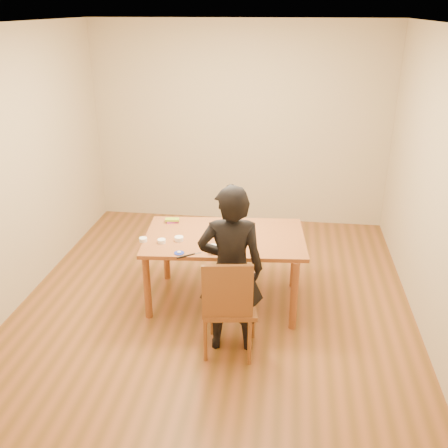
# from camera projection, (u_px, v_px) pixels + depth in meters

# --- Properties ---
(room_shell) EXTENTS (4.00, 4.50, 2.70)m
(room_shell) POSITION_uv_depth(u_px,v_px,m) (220.00, 168.00, 4.98)
(room_shell) COLOR brown
(room_shell) RESTS_ON ground
(dining_table) EXTENTS (1.64, 1.07, 0.04)m
(dining_table) POSITION_uv_depth(u_px,v_px,m) (225.00, 238.00, 4.93)
(dining_table) COLOR brown
(dining_table) RESTS_ON floor
(dining_chair) EXTENTS (0.50, 0.50, 0.04)m
(dining_chair) POSITION_uv_depth(u_px,v_px,m) (230.00, 306.00, 4.32)
(dining_chair) COLOR brown
(dining_chair) RESTS_ON floor
(cake_plate) EXTENTS (0.31, 0.31, 0.02)m
(cake_plate) POSITION_uv_depth(u_px,v_px,m) (228.00, 232.00, 4.98)
(cake_plate) COLOR #AF0B37
(cake_plate) RESTS_ON dining_table
(cake) EXTENTS (0.21, 0.21, 0.07)m
(cake) POSITION_uv_depth(u_px,v_px,m) (228.00, 228.00, 4.96)
(cake) COLOR white
(cake) RESTS_ON cake_plate
(frosting_dome) EXTENTS (0.21, 0.21, 0.03)m
(frosting_dome) POSITION_uv_depth(u_px,v_px,m) (228.00, 224.00, 4.94)
(frosting_dome) COLOR white
(frosting_dome) RESTS_ON cake
(frosting_tub) EXTENTS (0.08, 0.08, 0.07)m
(frosting_tub) POSITION_uv_depth(u_px,v_px,m) (213.00, 249.00, 4.58)
(frosting_tub) COLOR white
(frosting_tub) RESTS_ON dining_table
(frosting_lid) EXTENTS (0.09, 0.09, 0.01)m
(frosting_lid) POSITION_uv_depth(u_px,v_px,m) (179.00, 253.00, 4.58)
(frosting_lid) COLOR #17299B
(frosting_lid) RESTS_ON dining_table
(frosting_dollop) EXTENTS (0.04, 0.04, 0.02)m
(frosting_dollop) POSITION_uv_depth(u_px,v_px,m) (179.00, 252.00, 4.57)
(frosting_dollop) COLOR white
(frosting_dollop) RESTS_ON frosting_lid
(ramekin_green) EXTENTS (0.08, 0.08, 0.04)m
(ramekin_green) POSITION_uv_depth(u_px,v_px,m) (162.00, 241.00, 4.77)
(ramekin_green) COLOR white
(ramekin_green) RESTS_ON dining_table
(ramekin_yellow) EXTENTS (0.09, 0.09, 0.04)m
(ramekin_yellow) POSITION_uv_depth(u_px,v_px,m) (179.00, 239.00, 4.82)
(ramekin_yellow) COLOR white
(ramekin_yellow) RESTS_ON dining_table
(ramekin_multi) EXTENTS (0.08, 0.08, 0.04)m
(ramekin_multi) POSITION_uv_depth(u_px,v_px,m) (143.00, 240.00, 4.81)
(ramekin_multi) COLOR white
(ramekin_multi) RESTS_ON dining_table
(candy_box_pink) EXTENTS (0.13, 0.09, 0.02)m
(candy_box_pink) POSITION_uv_depth(u_px,v_px,m) (173.00, 222.00, 5.23)
(candy_box_pink) COLOR #C42E7A
(candy_box_pink) RESTS_ON dining_table
(candy_box_green) EXTENTS (0.15, 0.09, 0.02)m
(candy_box_green) POSITION_uv_depth(u_px,v_px,m) (172.00, 220.00, 5.22)
(candy_box_green) COLOR green
(candy_box_green) RESTS_ON candy_box_pink
(spatula) EXTENTS (0.15, 0.12, 0.01)m
(spatula) POSITION_uv_depth(u_px,v_px,m) (186.00, 256.00, 4.52)
(spatula) COLOR black
(spatula) RESTS_ON dining_table
(person) EXTENTS (0.60, 0.43, 1.55)m
(person) POSITION_uv_depth(u_px,v_px,m) (231.00, 270.00, 4.24)
(person) COLOR black
(person) RESTS_ON floor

